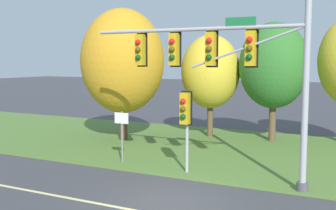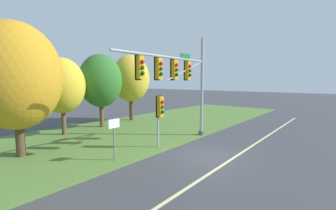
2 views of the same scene
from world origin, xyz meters
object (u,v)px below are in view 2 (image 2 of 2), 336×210
Objects in this scene: pedestrian_signal_near_kerb at (160,110)px; tree_left_of_mast at (62,86)px; route_sign_post at (114,133)px; traffic_signal_mast at (180,76)px; tree_behind_signpost at (101,81)px; tree_mid_verge at (131,79)px; tree_nearest_road at (16,76)px.

pedestrian_signal_near_kerb is 8.45m from tree_left_of_mast.
route_sign_post is at bearing -98.05° from tree_left_of_mast.
traffic_signal_mast is 1.30× the size of tree_behind_signpost.
tree_left_of_mast is at bearing 114.64° from traffic_signal_mast.
tree_behind_signpost is 4.16m from tree_mid_verge.
tree_mid_verge is at bearing 44.42° from route_sign_post.
tree_behind_signpost is (-0.25, 8.54, -0.31)m from traffic_signal_mast.
traffic_signal_mast is 9.17m from tree_left_of_mast.
tree_nearest_road is at bearing 122.42° from route_sign_post.
pedestrian_signal_near_kerb is at bearing -6.74° from route_sign_post.
tree_behind_signpost is 0.95× the size of tree_mid_verge.
tree_mid_verge is at bearing 9.24° from tree_behind_signpost.
tree_left_of_mast is at bearing 38.72° from tree_nearest_road.
traffic_signal_mast is 2.71m from pedestrian_signal_near_kerb.
route_sign_post is 0.33× the size of tree_mid_verge.
tree_left_of_mast is 3.60m from tree_behind_signpost.
traffic_signal_mast is 9.32m from tree_nearest_road.
tree_behind_signpost is at bearing 24.31° from tree_nearest_road.
route_sign_post is 6.10m from tree_nearest_road.
tree_mid_verge reaches higher than pedestrian_signal_near_kerb.
traffic_signal_mast is 9.99m from tree_mid_verge.
pedestrian_signal_near_kerb is 10.74m from tree_mid_verge.
tree_left_of_mast is 7.75m from tree_mid_verge.
route_sign_post is 0.31× the size of tree_nearest_road.
tree_nearest_road is at bearing -155.69° from tree_behind_signpost.
route_sign_post is 9.57m from tree_behind_signpost.
tree_nearest_road is 5.10m from tree_left_of_mast.
tree_behind_signpost is at bearing 3.67° from tree_left_of_mast.
tree_left_of_mast is (1.09, 7.69, 2.32)m from route_sign_post.
route_sign_post is 0.38× the size of tree_left_of_mast.
traffic_signal_mast is 5.78m from route_sign_post.
tree_mid_verge is at bearing 19.28° from tree_nearest_road.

